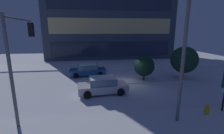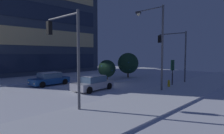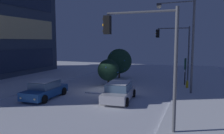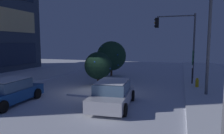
% 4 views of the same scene
% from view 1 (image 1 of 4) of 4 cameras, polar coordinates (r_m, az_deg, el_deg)
% --- Properties ---
extents(ground, '(52.00, 52.00, 0.00)m').
position_cam_1_polar(ground, '(17.33, 5.42, -5.80)').
color(ground, silver).
extents(curb_strip_far, '(52.00, 5.20, 0.14)m').
position_cam_1_polar(curb_strip_far, '(25.93, 1.07, 0.67)').
color(curb_strip_far, silver).
rests_on(curb_strip_far, ground).
extents(median_strip, '(9.00, 1.80, 0.14)m').
position_cam_1_polar(median_strip, '(18.53, 14.18, -4.68)').
color(median_strip, silver).
rests_on(median_strip, ground).
extents(car_near, '(4.62, 2.44, 1.49)m').
position_cam_1_polar(car_near, '(14.39, -3.38, -6.71)').
color(car_near, '#B7B7C1').
rests_on(car_near, ground).
extents(car_far, '(4.62, 2.25, 1.49)m').
position_cam_1_polar(car_far, '(20.18, -8.75, -1.12)').
color(car_far, '#19478C').
rests_on(car_far, ground).
extents(traffic_light_corner_near_left, '(0.32, 4.02, 6.42)m').
position_cam_1_polar(traffic_light_corner_near_left, '(11.20, -30.28, 5.63)').
color(traffic_light_corner_near_left, '#565960').
rests_on(traffic_light_corner_near_left, ground).
extents(street_lamp_arched, '(0.61, 3.37, 8.32)m').
position_cam_1_polar(street_lamp_arched, '(10.43, 22.90, 11.18)').
color(street_lamp_arched, '#565960').
rests_on(street_lamp_arched, ground).
extents(fire_hydrant, '(0.48, 0.26, 0.87)m').
position_cam_1_polar(fire_hydrant, '(12.45, 31.14, -13.29)').
color(fire_hydrant, gold).
rests_on(fire_hydrant, ground).
extents(decorated_tree_median, '(3.12, 3.16, 3.82)m').
position_cam_1_polar(decorated_tree_median, '(20.27, 24.68, 2.39)').
color(decorated_tree_median, '#473323').
rests_on(decorated_tree_median, ground).
extents(decorated_tree_left_of_median, '(2.26, 2.29, 2.89)m').
position_cam_1_polar(decorated_tree_left_of_median, '(17.75, 11.60, 0.31)').
color(decorated_tree_left_of_median, '#473323').
rests_on(decorated_tree_left_of_median, ground).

